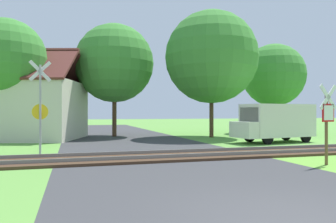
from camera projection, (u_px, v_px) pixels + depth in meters
name	position (u px, v px, depth m)	size (l,w,h in m)	color
road_asphalt	(235.00, 193.00, 7.10)	(7.94, 80.00, 0.01)	#38383A
rail_track	(163.00, 156.00, 12.67)	(60.00, 2.60, 0.22)	#422D1E
stop_sign_near	(327.00, 118.00, 10.91)	(0.86, 0.23, 2.71)	brown
crossing_sign_far	(40.00, 104.00, 13.34)	(0.87, 0.20, 3.89)	#9E9EA5
house	(30.00, 108.00, 21.58)	(7.95, 7.76, 6.00)	beige
tree_center	(114.00, 63.00, 23.98)	(5.74, 5.74, 8.24)	#513823
tree_far	(274.00, 75.00, 27.97)	(5.32, 5.32, 7.61)	#513823
tree_left	(6.00, 57.00, 19.78)	(4.67, 4.67, 7.43)	#513823
tree_right	(211.00, 57.00, 23.22)	(6.58, 6.58, 8.98)	#513823
mail_truck	(275.00, 121.00, 19.21)	(5.11, 2.53, 2.24)	silver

